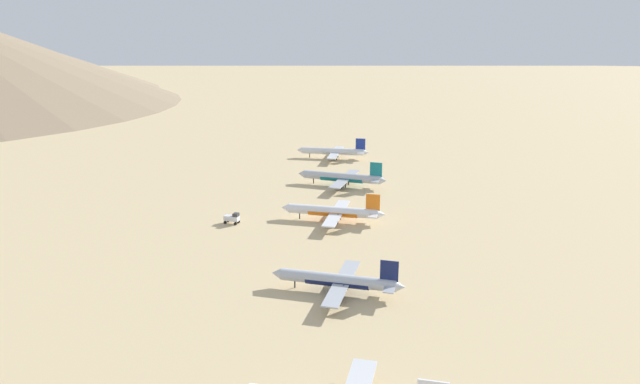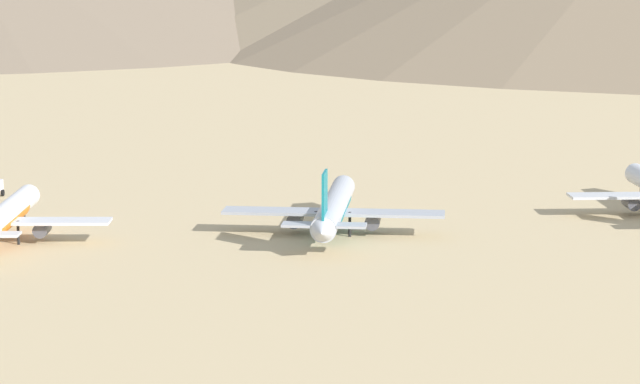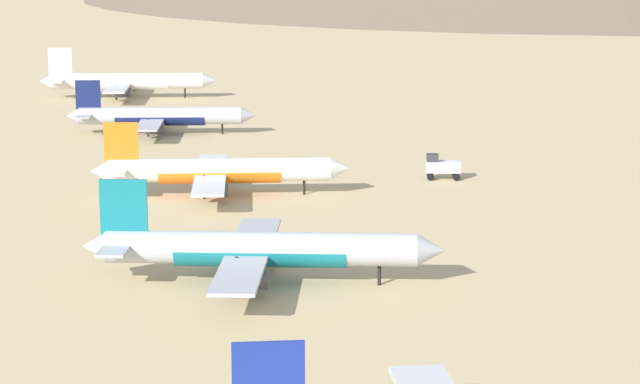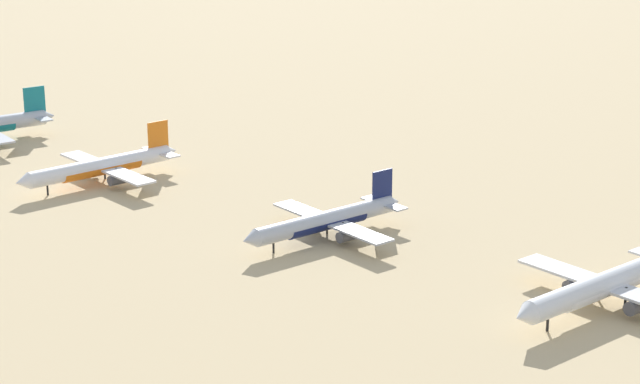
{
  "view_description": "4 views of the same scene",
  "coord_description": "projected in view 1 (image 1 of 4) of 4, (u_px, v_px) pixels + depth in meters",
  "views": [
    {
      "loc": [
        -26.53,
        188.21,
        66.35
      ],
      "look_at": [
        9.48,
        -17.08,
        6.25
      ],
      "focal_mm": 32.4,
      "sensor_mm": 36.0,
      "label": 1
    },
    {
      "loc": [
        -181.05,
        -37.73,
        39.41
      ],
      "look_at": [
        20.68,
        -48.09,
        3.39
      ],
      "focal_mm": 73.68,
      "sensor_mm": 36.0,
      "label": 2
    },
    {
      "loc": [
        -1.49,
        -183.61,
        38.42
      ],
      "look_at": [
        14.58,
        -24.68,
        4.85
      ],
      "focal_mm": 71.69,
      "sensor_mm": 36.0,
      "label": 3
    },
    {
      "loc": [
        128.53,
        194.91,
        69.5
      ],
      "look_at": [
        -12.47,
        46.47,
        6.07
      ],
      "focal_mm": 66.34,
      "sensor_mm": 36.0,
      "label": 4
    }
  ],
  "objects": [
    {
      "name": "ground_plane",
      "position": [
        338.0,
        224.0,
        200.91
      ],
      "size": [
        1800.0,
        1800.0,
        0.0
      ],
      "primitive_type": "plane",
      "color": "tan"
    },
    {
      "name": "parked_jet_0",
      "position": [
        334.0,
        151.0,
        299.13
      ],
      "size": [
        37.85,
        30.64,
        10.95
      ],
      "color": "silver",
      "rests_on": "ground"
    },
    {
      "name": "parked_jet_1",
      "position": [
        343.0,
        177.0,
        247.43
      ],
      "size": [
        39.65,
        32.39,
        11.45
      ],
      "color": "#B2B7C1",
      "rests_on": "ground"
    },
    {
      "name": "parked_jet_2",
      "position": [
        334.0,
        212.0,
        202.72
      ],
      "size": [
        37.4,
        30.36,
        10.79
      ],
      "color": "white",
      "rests_on": "ground"
    },
    {
      "name": "parked_jet_3",
      "position": [
        338.0,
        280.0,
        148.28
      ],
      "size": [
        35.37,
        28.77,
        10.2
      ],
      "color": "#B2B7C1",
      "rests_on": "ground"
    },
    {
      "name": "service_truck",
      "position": [
        232.0,
        218.0,
        200.74
      ],
      "size": [
        5.48,
        3.35,
        3.9
      ],
      "color": "silver",
      "rests_on": "ground"
    }
  ]
}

